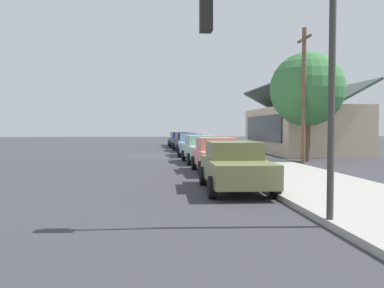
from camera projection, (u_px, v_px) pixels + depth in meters
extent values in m
plane|color=#38383D|center=(154.00, 156.00, 29.08)|extent=(120.00, 120.00, 0.00)
cube|color=#A3A099|center=(229.00, 154.00, 29.62)|extent=(60.00, 4.20, 0.16)
cube|color=silver|center=(177.00, 140.00, 45.32)|extent=(4.86, 1.96, 0.70)
cube|color=#A0A2A6|center=(176.00, 134.00, 45.78)|extent=(2.37, 1.64, 0.56)
cylinder|color=black|center=(185.00, 143.00, 43.90)|extent=(0.67, 0.25, 0.66)
cylinder|color=black|center=(169.00, 143.00, 43.81)|extent=(0.67, 0.25, 0.66)
cylinder|color=black|center=(184.00, 142.00, 46.87)|extent=(0.67, 0.25, 0.66)
cylinder|color=black|center=(169.00, 142.00, 46.77)|extent=(0.67, 0.25, 0.66)
cube|color=navy|center=(180.00, 141.00, 40.00)|extent=(4.84, 1.93, 0.70)
cube|color=navy|center=(180.00, 135.00, 40.45)|extent=(2.35, 1.63, 0.56)
cylinder|color=black|center=(191.00, 145.00, 38.67)|extent=(0.67, 0.24, 0.66)
cylinder|color=black|center=(173.00, 145.00, 38.43)|extent=(0.67, 0.24, 0.66)
cylinder|color=black|center=(187.00, 144.00, 41.60)|extent=(0.67, 0.24, 0.66)
cylinder|color=black|center=(170.00, 144.00, 41.37)|extent=(0.67, 0.24, 0.66)
cube|color=#2D3035|center=(186.00, 143.00, 34.57)|extent=(4.91, 2.06, 0.70)
cube|color=#27292D|center=(185.00, 136.00, 35.02)|extent=(2.40, 1.71, 0.56)
cylinder|color=black|center=(199.00, 148.00, 33.24)|extent=(0.67, 0.25, 0.66)
cylinder|color=black|center=(178.00, 148.00, 32.97)|extent=(0.67, 0.25, 0.66)
cylinder|color=black|center=(194.00, 146.00, 36.19)|extent=(0.67, 0.25, 0.66)
cylinder|color=black|center=(174.00, 147.00, 35.92)|extent=(0.67, 0.25, 0.66)
cube|color=#8CB7E0|center=(191.00, 147.00, 28.86)|extent=(4.54, 1.95, 0.70)
cube|color=#779CBE|center=(191.00, 138.00, 29.28)|extent=(2.21, 1.64, 0.56)
cylinder|color=black|center=(205.00, 152.00, 27.54)|extent=(0.67, 0.25, 0.66)
cylinder|color=black|center=(179.00, 153.00, 27.45)|extent=(0.67, 0.25, 0.66)
cylinder|color=black|center=(202.00, 150.00, 30.30)|extent=(0.67, 0.25, 0.66)
cylinder|color=black|center=(179.00, 150.00, 30.21)|extent=(0.67, 0.25, 0.66)
cube|color=#9ED1BC|center=(201.00, 151.00, 23.28)|extent=(4.58, 1.95, 0.70)
cube|color=#86B1A0|center=(200.00, 140.00, 23.70)|extent=(2.22, 1.65, 0.56)
cylinder|color=black|center=(221.00, 159.00, 22.03)|extent=(0.67, 0.24, 0.66)
cylinder|color=black|center=(189.00, 159.00, 21.79)|extent=(0.67, 0.24, 0.66)
cylinder|color=black|center=(212.00, 155.00, 24.80)|extent=(0.67, 0.24, 0.66)
cylinder|color=black|center=(183.00, 156.00, 24.56)|extent=(0.67, 0.24, 0.66)
cube|color=#EA8C75|center=(217.00, 158.00, 18.18)|extent=(4.42, 1.90, 0.70)
cube|color=tan|center=(216.00, 144.00, 18.59)|extent=(2.13, 1.65, 0.56)
cylinder|color=black|center=(244.00, 168.00, 16.95)|extent=(0.66, 0.23, 0.66)
cylinder|color=black|center=(201.00, 169.00, 16.74)|extent=(0.66, 0.23, 0.66)
cylinder|color=black|center=(231.00, 163.00, 19.65)|extent=(0.66, 0.23, 0.66)
cylinder|color=black|center=(194.00, 163.00, 19.45)|extent=(0.66, 0.23, 0.66)
cube|color=olive|center=(235.00, 170.00, 12.94)|extent=(4.51, 1.99, 0.70)
cube|color=#61683C|center=(233.00, 150.00, 13.36)|extent=(2.19, 1.70, 0.56)
cylinder|color=black|center=(275.00, 187.00, 11.64)|extent=(0.67, 0.24, 0.66)
cylinder|color=black|center=(212.00, 187.00, 11.51)|extent=(0.67, 0.24, 0.66)
cylinder|color=black|center=(254.00, 175.00, 14.39)|extent=(0.67, 0.24, 0.66)
cylinder|color=black|center=(203.00, 176.00, 14.27)|extent=(0.67, 0.24, 0.66)
cube|color=#CCB293|center=(300.00, 130.00, 32.64)|extent=(12.30, 6.26, 3.63)
cube|color=black|center=(262.00, 128.00, 32.32)|extent=(9.84, 0.08, 2.03)
cube|color=#3F4C47|center=(282.00, 98.00, 32.38)|extent=(12.90, 3.43, 1.92)
cube|color=#3F4C47|center=(319.00, 98.00, 32.69)|extent=(12.90, 3.43, 1.92)
cylinder|color=brown|center=(307.00, 136.00, 23.93)|extent=(0.44, 0.44, 3.13)
sphere|color=#38753D|center=(307.00, 89.00, 23.81)|extent=(4.42, 4.42, 4.42)
cylinder|color=#383833|center=(332.00, 101.00, 8.16)|extent=(0.14, 0.14, 5.20)
cube|color=black|center=(206.00, 11.00, 7.83)|extent=(0.28, 0.24, 0.80)
sphere|color=red|center=(205.00, 0.00, 7.97)|extent=(0.16, 0.16, 0.16)
sphere|color=yellow|center=(205.00, 14.00, 7.98)|extent=(0.16, 0.16, 0.16)
sphere|color=green|center=(205.00, 27.00, 7.99)|extent=(0.16, 0.16, 0.16)
cylinder|color=brown|center=(304.00, 97.00, 21.82)|extent=(0.24, 0.24, 7.50)
cube|color=brown|center=(304.00, 39.00, 21.69)|extent=(1.80, 0.12, 0.12)
cylinder|color=red|center=(224.00, 154.00, 23.98)|extent=(0.22, 0.22, 0.55)
sphere|color=red|center=(224.00, 149.00, 23.97)|extent=(0.18, 0.18, 0.18)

